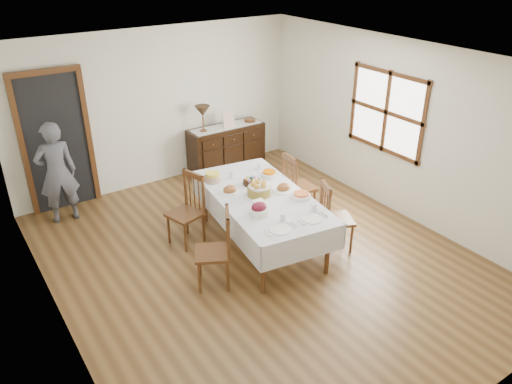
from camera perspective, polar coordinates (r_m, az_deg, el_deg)
ground at (r=6.70m, az=0.48°, el=-7.59°), size 6.00×6.00×0.00m
room_shell at (r=6.19m, az=-2.80°, el=6.50°), size 5.02×6.02×2.65m
dining_table at (r=6.64m, az=0.59°, el=-1.06°), size 1.44×2.39×0.77m
chair_left_near at (r=5.99m, az=-4.48°, el=-6.45°), size 0.57×0.57×1.01m
chair_left_far at (r=6.87m, az=-7.81°, el=-1.92°), size 0.52×0.52×1.01m
chair_right_near at (r=6.74m, az=8.84°, el=-2.72°), size 0.54×0.54×0.99m
chair_right_far at (r=7.51m, az=4.66°, el=0.86°), size 0.46×0.46×1.00m
sideboard at (r=9.07m, az=-3.39°, el=5.00°), size 1.39×0.51×0.83m
person at (r=7.76m, az=-21.86°, el=2.39°), size 0.53×0.36×1.65m
bread_basket at (r=6.57m, az=0.34°, el=0.28°), size 0.31×0.31×0.19m
egg_basket at (r=6.87m, az=-0.51°, el=1.20°), size 0.24×0.24×0.11m
ham_platter_a at (r=6.67m, az=-3.01°, el=0.24°), size 0.26×0.26×0.11m
ham_platter_b at (r=6.73m, az=3.18°, el=0.45°), size 0.32×0.32×0.11m
beet_bowl at (r=6.12m, az=0.35°, el=-1.99°), size 0.25×0.25×0.15m
carrot_bowl at (r=7.09m, az=1.52°, el=2.06°), size 0.22×0.22×0.09m
pineapple_bowl at (r=6.97m, az=-4.99°, el=1.69°), size 0.23×0.23×0.13m
casserole_dish at (r=6.54m, az=5.17°, el=-0.40°), size 0.25×0.25×0.07m
butter_dish at (r=6.33m, az=0.27°, el=-1.24°), size 0.15×0.11×0.07m
setting_left at (r=5.88m, az=2.83°, el=-3.83°), size 0.44×0.31×0.10m
setting_right at (r=6.12m, az=6.44°, el=-2.63°), size 0.44×0.31×0.10m
glass_far_a at (r=7.07m, az=-2.75°, el=2.04°), size 0.06×0.06×0.10m
glass_far_b at (r=7.33m, az=0.39°, el=2.96°), size 0.06×0.06×0.09m
runner at (r=8.92m, az=-3.41°, el=7.50°), size 1.30×0.35×0.01m
table_lamp at (r=8.60m, az=-6.14°, el=9.11°), size 0.26×0.26×0.46m
picture_frame at (r=8.83m, az=-3.14°, el=8.23°), size 0.22×0.08×0.28m
deco_bowl at (r=9.14m, az=-0.71°, el=8.19°), size 0.20×0.20×0.06m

